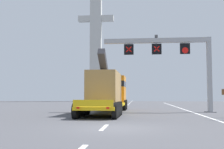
{
  "coord_description": "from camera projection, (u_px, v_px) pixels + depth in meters",
  "views": [
    {
      "loc": [
        1.21,
        -13.95,
        1.66
      ],
      "look_at": [
        -1.27,
        11.93,
        3.52
      ],
      "focal_mm": 45.01,
      "sensor_mm": 36.0,
      "label": 1
    }
  ],
  "objects": [
    {
      "name": "lane_markings",
      "position": [
        127.0,
        106.0,
        41.83
      ],
      "size": [
        0.2,
        70.86,
        0.01
      ],
      "color": "silver",
      "rests_on": "ground"
    },
    {
      "name": "heavy_haul_truck_yellow",
      "position": [
        108.0,
        91.0,
        26.37
      ],
      "size": [
        3.18,
        14.09,
        5.3
      ],
      "color": "yellow",
      "rests_on": "ground"
    },
    {
      "name": "edge_line_right",
      "position": [
        195.0,
        113.0,
        25.17
      ],
      "size": [
        0.2,
        63.0,
        0.01
      ],
      "primitive_type": "cube",
      "color": "silver",
      "rests_on": "ground"
    },
    {
      "name": "ground",
      "position": [
        115.0,
        128.0,
        13.85
      ],
      "size": [
        112.0,
        112.0,
        0.0
      ],
      "primitive_type": "plane",
      "color": "#4C4C51"
    },
    {
      "name": "bridge_pylon_distant",
      "position": [
        96.0,
        33.0,
        70.95
      ],
      "size": [
        9.0,
        2.0,
        33.69
      ],
      "color": "#B7B7B2",
      "rests_on": "ground"
    },
    {
      "name": "overhead_lane_gantry",
      "position": [
        173.0,
        53.0,
        27.09
      ],
      "size": [
        10.53,
        0.9,
        7.45
      ],
      "color": "#9EA0A5",
      "rests_on": "ground"
    }
  ]
}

